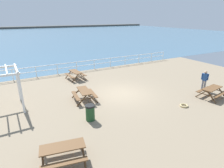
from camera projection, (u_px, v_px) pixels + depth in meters
ground_plane at (122, 95)px, 14.86m from camera, size 30.00×24.00×0.20m
sea_band at (32, 36)px, 58.28m from camera, size 142.00×90.00×0.01m
distant_shoreline at (21, 28)px, 93.70m from camera, size 142.00×6.00×1.80m
seaward_railing at (86, 64)px, 20.96m from camera, size 23.07×0.07×1.08m
picnic_table_near_left at (63, 150)px, 7.69m from camera, size 2.05×1.82×0.80m
picnic_table_near_right at (212, 90)px, 13.91m from camera, size 2.01×1.78×0.80m
picnic_table_mid_centre at (84, 93)px, 13.46m from camera, size 1.70×1.94×0.80m
picnic_table_far_left at (75, 73)px, 18.03m from camera, size 1.71×1.95×0.80m
visitor at (205, 79)px, 15.15m from camera, size 0.36×0.47×1.66m
litter_bin at (90, 113)px, 10.89m from camera, size 0.55×0.55×0.95m
rope_coil at (184, 106)px, 12.70m from camera, size 0.55×0.55×0.11m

